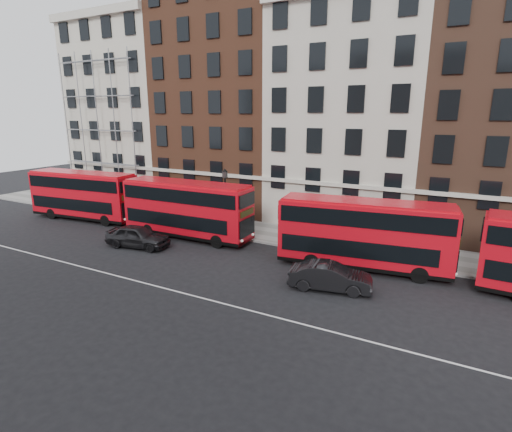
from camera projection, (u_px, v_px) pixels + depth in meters
The scene contains 12 objects.
ground at pixel (257, 293), 22.51m from camera, with size 120.00×120.00×0.00m, color black.
pavement at pixel (319, 240), 31.45m from camera, with size 80.00×5.00×0.15m, color slate.
kerb at pixel (308, 250), 29.32m from camera, with size 80.00×0.30×0.16m, color gray.
road_centre_line at pixel (239, 308), 20.80m from camera, with size 70.00×0.12×0.01m, color white.
building_terrace at pixel (349, 108), 35.32m from camera, with size 64.00×11.95×22.00m.
bus_a at pixel (83, 194), 37.37m from camera, with size 10.96×3.66×4.52m.
bus_b at pixel (187, 208), 31.85m from camera, with size 10.95×2.91×4.57m.
bus_c at pixel (363, 233), 25.43m from camera, with size 11.00×4.00×4.52m.
car_rear at pixel (138, 236), 30.00m from camera, with size 1.97×4.89×1.67m, color black.
car_front at pixel (330, 277), 22.77m from camera, with size 1.64×4.71×1.55m, color black.
lamp_post_left at pixel (225, 198), 32.75m from camera, with size 0.44×0.44×5.33m.
iron_railings at pixel (328, 227), 33.18m from camera, with size 6.60×0.06×1.00m, color black, non-canonical shape.
Camera 1 is at (9.71, -18.26, 9.89)m, focal length 28.00 mm.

